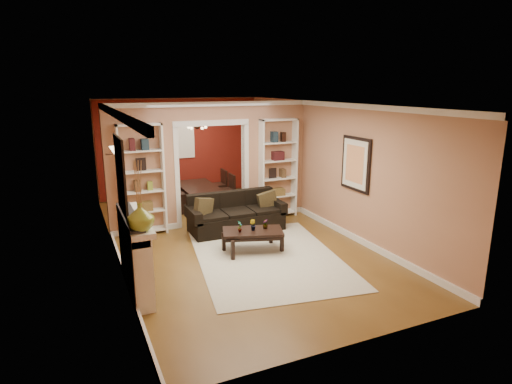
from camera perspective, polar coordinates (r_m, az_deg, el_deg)
name	(u,v)px	position (r m, az deg, el deg)	size (l,w,h in m)	color
floor	(232,239)	(8.76, -3.24, -6.26)	(8.00, 8.00, 0.00)	brown
ceiling	(230,104)	(8.22, -3.50, 11.68)	(8.00, 8.00, 0.00)	white
wall_back	(180,147)	(12.16, -10.08, 5.87)	(8.00, 8.00, 0.00)	tan
wall_front	(356,239)	(4.98, 13.24, -6.16)	(8.00, 8.00, 0.00)	tan
wall_left	(111,184)	(7.90, -18.82, 0.96)	(8.00, 8.00, 0.00)	tan
wall_right	(328,165)	(9.40, 9.60, 3.52)	(8.00, 8.00, 0.00)	tan
partition_wall	(212,164)	(9.50, -5.93, 3.75)	(4.50, 0.15, 2.70)	tan
red_back_panel	(180,149)	(12.13, -10.04, 5.72)	(4.44, 0.04, 2.64)	maroon
dining_window	(180,141)	(12.06, -10.04, 6.77)	(0.78, 0.03, 0.98)	#8CA5CC
area_rug	(268,257)	(7.84, 1.57, -8.70)	(2.47, 3.46, 0.01)	beige
sofa	(236,213)	(9.12, -2.66, -2.75)	(2.05, 0.89, 0.80)	black
pillow_left	(203,207)	(8.82, -7.03, -2.01)	(0.44, 0.13, 0.44)	#4F4121
pillow_right	(267,200)	(9.33, 1.53, -1.12)	(0.41, 0.12, 0.41)	#4F4121
coffee_table	(253,241)	(8.04, -0.44, -6.53)	(1.10, 0.60, 0.42)	black
plant_left	(240,227)	(7.84, -2.17, -4.63)	(0.11, 0.08, 0.22)	#336626
plant_center	(253,225)	(7.94, -0.44, -4.43)	(0.11, 0.09, 0.21)	#336626
plant_right	(265,224)	(8.04, 1.24, -4.29)	(0.10, 0.10, 0.17)	#336626
bookshelf_left	(142,180)	(9.02, -14.95, 1.50)	(0.90, 0.30, 2.30)	white
bookshelf_right	(278,169)	(9.96, 2.91, 3.13)	(0.90, 0.30, 2.30)	white
fireplace	(136,254)	(6.71, -15.65, -7.98)	(0.32, 1.70, 1.16)	white
vase	(140,217)	(5.85, -15.17, -3.24)	(0.36, 0.36, 0.38)	olive
mirror	(121,175)	(6.35, -17.62, 2.15)	(0.03, 0.95, 1.10)	silver
wall_sconce	(111,152)	(8.36, -18.77, 5.01)	(0.18, 0.18, 0.22)	#FFE0A5
framed_art	(355,164)	(8.54, 13.12, 3.66)	(0.04, 0.85, 1.05)	black
dining_table	(199,196)	(11.05, -7.56, -0.52)	(0.88, 1.58, 0.56)	black
dining_chair_nw	(181,194)	(10.59, -9.98, -0.25)	(0.45, 0.45, 0.92)	black
dining_chair_ne	(223,191)	(10.90, -4.36, 0.19)	(0.43, 0.43, 0.87)	black
dining_chair_sw	(175,191)	(11.17, -10.73, 0.16)	(0.40, 0.40, 0.80)	black
dining_chair_se	(216,185)	(11.45, -5.38, 0.88)	(0.43, 0.43, 0.87)	black
chandelier	(192,127)	(10.83, -8.53, 8.52)	(0.50, 0.50, 0.30)	#301D16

